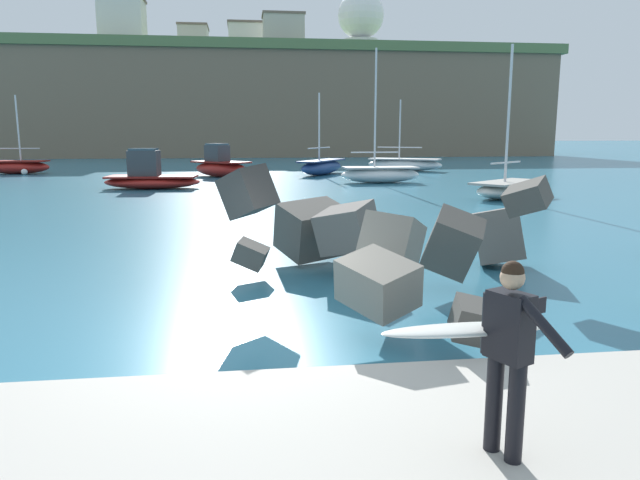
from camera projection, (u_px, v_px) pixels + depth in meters
ground_plane at (256, 338)px, 8.97m from camera, size 400.00×400.00×0.00m
breakwater_jetty at (471, 233)px, 11.76m from camera, size 31.83×7.78×2.58m
surfer_with_board at (496, 342)px, 5.16m from camera, size 2.05×1.48×1.78m
boat_near_left at (508, 188)px, 27.96m from camera, size 4.86×4.39×6.99m
boat_near_right at (404, 164)px, 47.73m from camera, size 6.34×4.84×5.65m
boat_mid_left at (17, 166)px, 44.27m from camera, size 4.83×2.09×5.79m
boat_mid_centre at (322, 167)px, 43.43m from camera, size 4.62×6.26×5.86m
boat_mid_right at (221, 166)px, 41.29m from camera, size 4.69×4.61×2.31m
boat_far_left at (150, 177)px, 32.62m from camera, size 5.36×2.56×2.22m
boat_far_centre at (380, 174)px, 36.37m from camera, size 4.93×2.02×8.01m
mooring_buoy_inner at (24, 172)px, 43.29m from camera, size 0.44×0.44×0.44m
headland_bluff at (256, 105)px, 87.59m from camera, size 78.30×34.09×14.13m
radar_dome at (361, 22)px, 89.60m from camera, size 6.99×6.99×9.91m
station_building_west at (122, 21)px, 75.36m from camera, size 5.69×4.98×5.81m
station_building_central at (249, 40)px, 86.45m from camera, size 6.19×6.57×4.50m
station_building_east at (283, 31)px, 78.72m from camera, size 5.61×4.50×4.41m
station_building_annex at (194, 44)px, 93.61m from camera, size 4.68×6.68×5.48m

